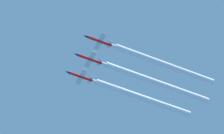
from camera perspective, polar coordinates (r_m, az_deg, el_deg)
The scene contains 6 objects.
jet_far_left at distance 229.20m, azimuth -1.21°, elevation 2.31°, with size 7.50×10.92×2.63m.
jet_inner_left at distance 234.14m, azimuth -2.05°, elevation 0.74°, with size 7.50×10.92×2.63m.
jet_center at distance 239.83m, azimuth -2.84°, elevation -0.79°, with size 7.50×10.92×2.63m.
smoke_trail_far_left at distance 236.16m, azimuth 4.44°, elevation 0.25°, with size 2.33×40.70×2.33m.
smoke_trail_inner_left at distance 241.42m, azimuth 3.81°, elevation -1.34°, with size 2.33×43.55×2.33m.
smoke_trail_center at distance 246.48m, azimuth 2.59°, elevation -2.67°, with size 2.33×40.42×2.33m.
Camera 1 is at (-133.60, 51.97, 2.66)m, focal length 105.61 mm.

